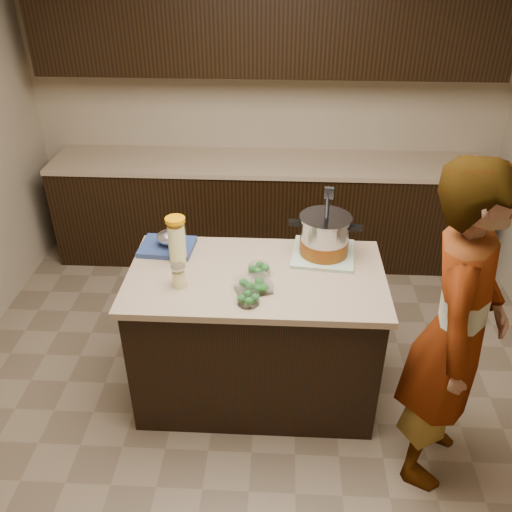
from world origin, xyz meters
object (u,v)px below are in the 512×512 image
Objects in this scene: island at (256,335)px; lemonade_pitcher at (177,241)px; stock_pot at (324,238)px; person at (455,333)px.

island is 5.28× the size of lemonade_pitcher.
island is at bearing -142.79° from stock_pot.
person reaches higher than stock_pot.
stock_pot is (0.39, 0.22, 0.57)m from island.
person is (0.60, -0.69, -0.12)m from stock_pot.
person is at bearing -25.25° from island.
person is at bearing -41.81° from stock_pot.
island is 0.72m from stock_pot.
lemonade_pitcher is at bearing 165.29° from island.
lemonade_pitcher is at bearing -165.87° from stock_pot.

